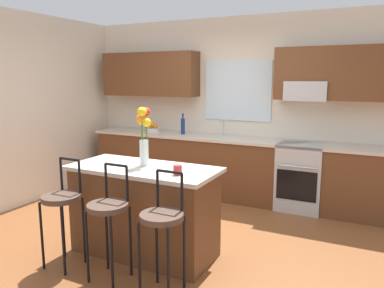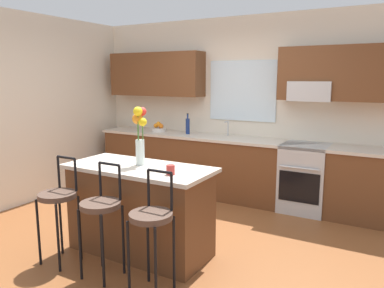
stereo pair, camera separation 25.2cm
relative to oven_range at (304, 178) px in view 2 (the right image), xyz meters
name	(u,v)px [view 2 (the right image)]	position (x,y,z in m)	size (l,w,h in m)	color
ground_plane	(173,239)	(-1.06, -1.68, -0.46)	(14.00, 14.00, 0.00)	brown
wall_left	(36,109)	(-3.62, -1.38, 0.89)	(0.12, 4.60, 2.70)	beige
back_wall_assembly	(243,97)	(-1.04, 0.31, 1.05)	(5.60, 0.50, 2.70)	beige
counter_run	(233,168)	(-1.06, 0.02, 0.01)	(4.56, 0.64, 0.92)	brown
sink_faucet	(228,127)	(-1.22, 0.17, 0.60)	(0.02, 0.13, 0.23)	#B7BABC
oven_range	(304,178)	(0.00, 0.00, 0.00)	(0.60, 0.64, 0.92)	#B7BABC
kitchen_island	(140,209)	(-1.18, -2.11, 0.00)	(1.52, 0.69, 0.92)	brown
bar_stool_near	(58,200)	(-1.73, -2.67, 0.18)	(0.36, 0.36, 1.04)	black
bar_stool_middle	(101,210)	(-1.18, -2.67, 0.18)	(0.36, 0.36, 1.04)	black
bar_stool_far	(151,221)	(-0.63, -2.67, 0.18)	(0.36, 0.36, 1.04)	black
flower_vase	(140,130)	(-1.20, -2.05, 0.82)	(0.16, 0.16, 0.60)	silver
mug_ceramic	(171,170)	(-0.72, -2.23, 0.51)	(0.08, 0.08, 0.09)	#A52D28
fruit_bowl_oranges	(159,128)	(-2.40, 0.03, 0.51)	(0.24, 0.24, 0.16)	silver
bottle_olive_oil	(188,126)	(-1.85, 0.02, 0.59)	(0.06, 0.06, 0.33)	navy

